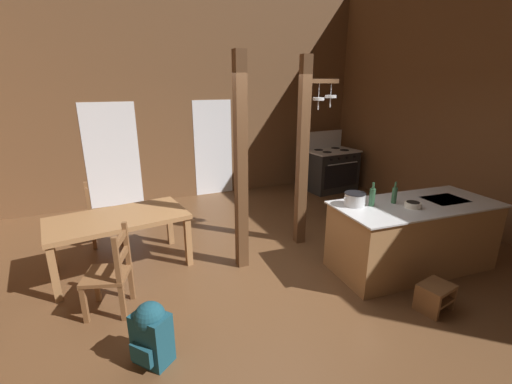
{
  "coord_description": "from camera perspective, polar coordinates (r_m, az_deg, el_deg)",
  "views": [
    {
      "loc": [
        -1.79,
        -3.51,
        2.38
      ],
      "look_at": [
        0.01,
        0.58,
        0.97
      ],
      "focal_mm": 24.2,
      "sensor_mm": 36.0,
      "label": 1
    }
  ],
  "objects": [
    {
      "name": "backpack",
      "position": [
        3.37,
        -16.95,
        -21.18
      ],
      "size": [
        0.39,
        0.39,
        0.6
      ],
      "color": "#194756",
      "rests_on": "ground_plane"
    },
    {
      "name": "wall_back",
      "position": [
        7.51,
        -10.41,
        15.89
      ],
      "size": [
        8.28,
        0.14,
        4.41
      ],
      "primitive_type": "cube",
      "color": "brown",
      "rests_on": "ground_plane"
    },
    {
      "name": "stockpot_on_counter",
      "position": [
        4.49,
        16.01,
        -1.16
      ],
      "size": [
        0.33,
        0.26,
        0.17
      ],
      "color": "silver",
      "rests_on": "kitchen_island"
    },
    {
      "name": "step_stool",
      "position": [
        4.38,
        27.5,
        -14.86
      ],
      "size": [
        0.4,
        0.34,
        0.3
      ],
      "color": "brown",
      "rests_on": "ground_plane"
    },
    {
      "name": "support_post_center",
      "position": [
        4.35,
        -2.52,
        4.18
      ],
      "size": [
        0.14,
        0.14,
        2.76
      ],
      "color": "brown",
      "rests_on": "ground_plane"
    },
    {
      "name": "kitchen_island",
      "position": [
        5.04,
        24.41,
        -6.6
      ],
      "size": [
        2.22,
        1.11,
        0.91
      ],
      "color": "#9E7044",
      "rests_on": "ground_plane"
    },
    {
      "name": "glazed_panel_back_right",
      "position": [
        7.66,
        -7.06,
        7.19
      ],
      "size": [
        0.84,
        0.01,
        2.05
      ],
      "primitive_type": "cube",
      "color": "white",
      "rests_on": "ground_plane"
    },
    {
      "name": "bottle_short_on_counter",
      "position": [
        4.74,
        21.91,
        -0.43
      ],
      "size": [
        0.06,
        0.06,
        0.28
      ],
      "color": "#2D5638",
      "rests_on": "kitchen_island"
    },
    {
      "name": "stove_range",
      "position": [
        8.18,
        12.14,
        3.69
      ],
      "size": [
        1.19,
        0.89,
        1.32
      ],
      "color": "black",
      "rests_on": "ground_plane"
    },
    {
      "name": "bottle_tall_on_counter",
      "position": [
        4.53,
        18.65,
        -0.75
      ],
      "size": [
        0.07,
        0.07,
        0.3
      ],
      "color": "#2D5638",
      "rests_on": "kitchen_island"
    },
    {
      "name": "glazed_door_back_left",
      "position": [
        7.35,
        -22.65,
        5.53
      ],
      "size": [
        1.0,
        0.01,
        2.05
      ],
      "primitive_type": "cube",
      "color": "white",
      "rests_on": "ground_plane"
    },
    {
      "name": "ladderback_chair_by_post",
      "position": [
        4.07,
        -22.79,
        -12.25
      ],
      "size": [
        0.55,
        0.55,
        0.95
      ],
      "color": "brown",
      "rests_on": "ground_plane"
    },
    {
      "name": "support_post_with_pot_rack",
      "position": [
        5.11,
        7.94,
        6.93
      ],
      "size": [
        0.58,
        0.2,
        2.76
      ],
      "color": "brown",
      "rests_on": "ground_plane"
    },
    {
      "name": "dining_table",
      "position": [
        4.84,
        -21.83,
        -4.75
      ],
      "size": [
        1.81,
        1.13,
        0.74
      ],
      "color": "#9E7044",
      "rests_on": "ground_plane"
    },
    {
      "name": "ladderback_chair_near_window",
      "position": [
        5.81,
        -24.35,
        -3.51
      ],
      "size": [
        0.47,
        0.47,
        0.95
      ],
      "color": "brown",
      "rests_on": "ground_plane"
    },
    {
      "name": "ground_plane",
      "position": [
        4.63,
        2.8,
        -14.17
      ],
      "size": [
        8.28,
        8.22,
        0.1
      ],
      "primitive_type": "cube",
      "color": "brown"
    },
    {
      "name": "mixing_bowl_on_counter",
      "position": [
        4.69,
        24.49,
        -1.93
      ],
      "size": [
        0.19,
        0.19,
        0.07
      ],
      "color": "silver",
      "rests_on": "kitchen_island"
    },
    {
      "name": "wall_right",
      "position": [
        6.61,
        35.11,
        12.92
      ],
      "size": [
        0.14,
        8.22,
        4.41
      ],
      "primitive_type": "cube",
      "color": "brown",
      "rests_on": "ground_plane"
    }
  ]
}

